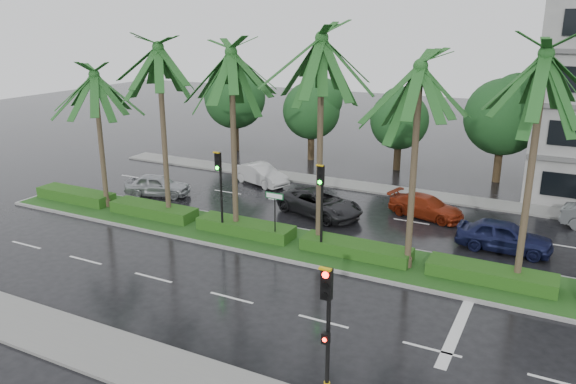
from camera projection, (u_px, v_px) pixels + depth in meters
The scene contains 17 objects.
ground at pixel (289, 253), 26.66m from camera, with size 120.00×120.00×0.00m, color black.
near_sidewalk at pixel (143, 365), 17.98m from camera, with size 40.00×2.40×0.12m, color slate.
far_sidewalk at pixel (372, 188), 36.83m from camera, with size 40.00×2.00×0.12m, color slate.
median at pixel (298, 245), 27.48m from camera, with size 36.00×4.00×0.15m.
hedge at pixel (298, 238), 27.37m from camera, with size 35.20×1.40×0.60m.
lane_markings at pixel (345, 269), 24.96m from camera, with size 34.00×13.06×0.01m.
palm_row at pixel (275, 71), 25.59m from camera, with size 26.30×4.20×10.54m.
signal_near at pixel (327, 331), 15.32m from camera, with size 0.34×0.45×4.36m.
signal_median_left at pixel (220, 181), 27.78m from camera, with size 0.34×0.42×4.36m.
signal_median_right at pixel (321, 196), 25.37m from camera, with size 0.34×0.42×4.36m.
street_sign at pixel (275, 205), 26.88m from camera, with size 0.95×0.09×2.60m.
bg_trees at pixel (412, 109), 39.88m from camera, with size 33.14×5.22×7.54m.
car_silver at pixel (158, 185), 35.21m from camera, with size 4.05×1.63×1.38m, color #A4A6AC.
car_white at pixel (261, 174), 37.62m from camera, with size 4.21×1.47×1.39m, color #B5B5B5.
car_darkgrey at pixel (320, 203), 31.68m from camera, with size 5.18×2.39×1.44m, color black.
car_red at pixel (426, 207), 31.39m from camera, with size 4.29×1.74×1.24m, color maroon.
car_blue at pixel (504, 236), 26.78m from camera, with size 4.40×1.77×1.50m, color #161B43.
Camera 1 is at (11.24, -21.89, 10.66)m, focal length 35.00 mm.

